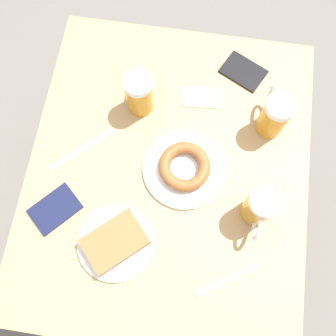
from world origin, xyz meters
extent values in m
plane|color=#666059|center=(0.00, 0.00, 0.00)|extent=(8.00, 8.00, 0.00)
cube|color=tan|center=(0.00, 0.00, 0.72)|extent=(0.77, 0.92, 0.03)
cylinder|color=black|center=(-0.35, -0.42, 0.35)|extent=(0.04, 0.04, 0.70)
cylinder|color=black|center=(0.35, -0.42, 0.35)|extent=(0.04, 0.04, 0.70)
cylinder|color=black|center=(-0.35, 0.42, 0.35)|extent=(0.04, 0.04, 0.70)
cylinder|color=black|center=(0.35, 0.42, 0.35)|extent=(0.04, 0.04, 0.70)
cylinder|color=white|center=(0.10, 0.22, 0.74)|extent=(0.20, 0.20, 0.01)
cube|color=brown|center=(0.10, 0.22, 0.76)|extent=(0.18, 0.18, 0.03)
cylinder|color=white|center=(-0.04, -0.01, 0.74)|extent=(0.23, 0.23, 0.01)
torus|color=brown|center=(-0.04, -0.01, 0.76)|extent=(0.14, 0.14, 0.03)
cylinder|color=#C68C23|center=(-0.24, 0.08, 0.79)|extent=(0.08, 0.08, 0.12)
cylinder|color=white|center=(-0.24, 0.08, 0.86)|extent=(0.08, 0.08, 0.02)
torus|color=silver|center=(-0.24, 0.12, 0.80)|extent=(0.02, 0.09, 0.09)
cylinder|color=#C68C23|center=(-0.27, -0.17, 0.79)|extent=(0.08, 0.08, 0.12)
cylinder|color=white|center=(-0.27, -0.17, 0.86)|extent=(0.08, 0.08, 0.02)
torus|color=silver|center=(-0.26, -0.21, 0.80)|extent=(0.02, 0.09, 0.09)
cylinder|color=#C68C23|center=(0.11, -0.18, 0.79)|extent=(0.08, 0.08, 0.12)
cylinder|color=white|center=(0.11, -0.18, 0.86)|extent=(0.08, 0.08, 0.02)
torus|color=silver|center=(0.11, -0.23, 0.80)|extent=(0.02, 0.09, 0.09)
cube|color=white|center=(-0.06, -0.23, 0.73)|extent=(0.12, 0.07, 0.00)
cube|color=silver|center=(-0.19, 0.27, 0.73)|extent=(0.15, 0.10, 0.00)
cube|color=silver|center=(0.25, -0.02, 0.73)|extent=(0.17, 0.15, 0.00)
cube|color=#141938|center=(0.28, 0.15, 0.74)|extent=(0.15, 0.15, 0.01)
cube|color=black|center=(-0.18, -0.34, 0.74)|extent=(0.15, 0.14, 0.01)
camera|label=1|loc=(-0.04, 0.30, 1.72)|focal=40.00mm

